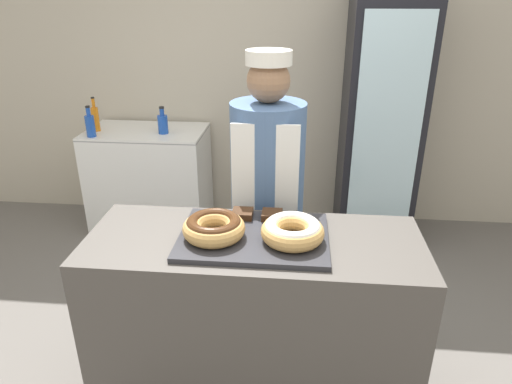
% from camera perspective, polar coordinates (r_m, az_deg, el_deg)
% --- Properties ---
extents(wall_back, '(8.00, 0.06, 2.70)m').
position_cam_1_polar(wall_back, '(3.89, 2.93, 15.65)').
color(wall_back, '#BCB29E').
rests_on(wall_back, ground_plane).
extents(display_counter, '(1.47, 0.57, 0.92)m').
position_cam_1_polar(display_counter, '(2.25, -0.25, -16.09)').
color(display_counter, '#4C4742').
rests_on(display_counter, ground_plane).
extents(serving_tray, '(0.64, 0.45, 0.02)m').
position_cam_1_polar(serving_tray, '(1.98, -0.27, -5.61)').
color(serving_tray, '#2D2D33').
rests_on(serving_tray, display_counter).
extents(donut_chocolate_glaze, '(0.27, 0.27, 0.09)m').
position_cam_1_polar(donut_chocolate_glaze, '(1.94, -5.29, -4.33)').
color(donut_chocolate_glaze, tan).
rests_on(donut_chocolate_glaze, serving_tray).
extents(donut_light_glaze, '(0.27, 0.27, 0.09)m').
position_cam_1_polar(donut_light_glaze, '(1.91, 4.59, -4.78)').
color(donut_light_glaze, tan).
rests_on(donut_light_glaze, serving_tray).
extents(brownie_back_left, '(0.09, 0.09, 0.03)m').
position_cam_1_polar(brownie_back_left, '(2.12, -1.69, -2.72)').
color(brownie_back_left, '#382111').
rests_on(brownie_back_left, serving_tray).
extents(brownie_back_right, '(0.09, 0.09, 0.03)m').
position_cam_1_polar(brownie_back_right, '(2.11, 2.01, -2.88)').
color(brownie_back_right, '#382111').
rests_on(brownie_back_right, serving_tray).
extents(baker_person, '(0.39, 0.39, 1.65)m').
position_cam_1_polar(baker_person, '(2.48, 1.40, -1.01)').
color(baker_person, '#4C4C51').
rests_on(baker_person, ground_plane).
extents(beverage_fridge, '(0.57, 0.59, 1.96)m').
position_cam_1_polar(beverage_fridge, '(3.67, 15.31, 8.41)').
color(beverage_fridge, black).
rests_on(beverage_fridge, ground_plane).
extents(chest_freezer, '(0.96, 0.58, 0.86)m').
position_cam_1_polar(chest_freezer, '(3.99, -13.07, 1.63)').
color(chest_freezer, white).
rests_on(chest_freezer, ground_plane).
extents(bottle_blue, '(0.08, 0.08, 0.21)m').
position_cam_1_polar(bottle_blue, '(3.71, -11.57, 8.42)').
color(bottle_blue, '#1E4CB2').
rests_on(bottle_blue, chest_freezer).
extents(bottle_orange, '(0.06, 0.06, 0.27)m').
position_cam_1_polar(bottle_orange, '(3.92, -19.44, 8.72)').
color(bottle_orange, orange).
rests_on(bottle_orange, chest_freezer).
extents(bottle_blue_b, '(0.07, 0.07, 0.24)m').
position_cam_1_polar(bottle_blue_b, '(3.78, -20.02, 7.89)').
color(bottle_blue_b, '#1E4CB2').
rests_on(bottle_blue_b, chest_freezer).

